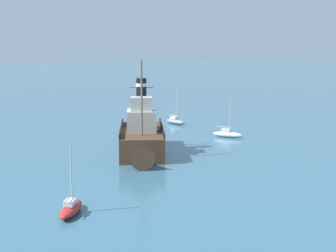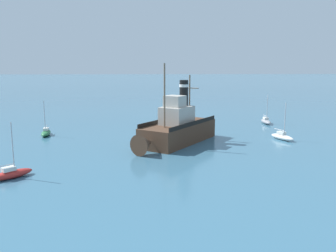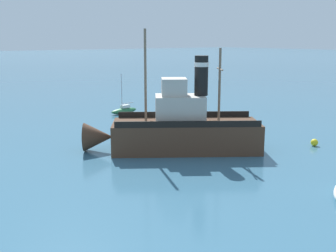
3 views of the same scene
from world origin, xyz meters
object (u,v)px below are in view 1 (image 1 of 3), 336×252
Objects in this scene: sailboat_grey at (175,121)px; mooring_buoy at (134,132)px; old_tugboat at (142,136)px; sailboat_red at (71,208)px; sailboat_white at (228,134)px.

sailboat_grey is 7.88× the size of mooring_buoy.
sailboat_red is (15.33, 13.19, -1.40)m from old_tugboat.
sailboat_grey is 1.00× the size of sailboat_red.
sailboat_white and sailboat_red have the same top height.
old_tugboat is at bearing 41.14° from sailboat_grey.
old_tugboat is 21.25m from sailboat_grey.
sailboat_grey is (-1.95, -12.64, 0.00)m from sailboat_white.
sailboat_grey is at bearing -138.86° from old_tugboat.
mooring_buoy is (7.96, -8.93, -0.12)m from sailboat_white.
mooring_buoy is (9.91, 3.70, -0.12)m from sailboat_grey.
sailboat_grey is at bearing -139.08° from sailboat_red.
sailboat_red is at bearing 40.92° from sailboat_grey.
sailboat_white is 32.73m from sailboat_red.
sailboat_red reaches higher than mooring_buoy.
old_tugboat is at bearing -139.30° from sailboat_red.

